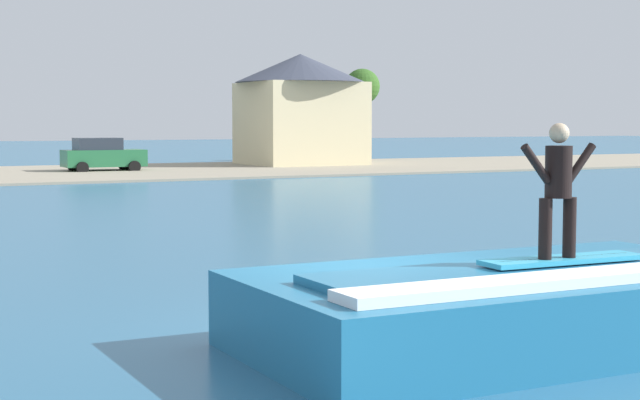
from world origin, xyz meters
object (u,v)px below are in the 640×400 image
car_far_shore (102,155)px  house_gabled_white (301,105)px  wave_crest (514,306)px  tree_tall_bare (362,89)px  surfboard (563,260)px  surfer (558,184)px

car_far_shore → house_gabled_white: 13.37m
wave_crest → tree_tall_bare: (26.49, 50.76, 4.48)m
surfboard → house_gabled_white: house_gabled_white is taller
house_gabled_white → tree_tall_bare: 9.36m
surfer → car_far_shore: size_ratio=0.38×
tree_tall_bare → surfer: bearing=-117.1°
surfboard → surfer: bearing=-160.8°
car_far_shore → tree_tall_bare: size_ratio=0.67×
house_gabled_white → car_far_shore: bearing=-170.1°
surfboard → car_far_shore: 43.68m
wave_crest → surfer: 1.59m
tree_tall_bare → house_gabled_white: bearing=-143.3°
wave_crest → surfboard: bearing=-36.2°
surfboard → surfer: size_ratio=1.35×
surfboard → house_gabled_white: 49.28m
house_gabled_white → tree_tall_bare: bearing=36.7°
surfboard → car_far_shore: car_far_shore is taller
surfer → house_gabled_white: 49.33m
surfboard → house_gabled_white: (18.59, 45.56, 2.68)m
surfer → car_far_shore: bearing=82.3°
surfer → car_far_shore: (5.84, 43.35, -1.05)m
surfboard → car_far_shore: (5.71, 43.30, -0.13)m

